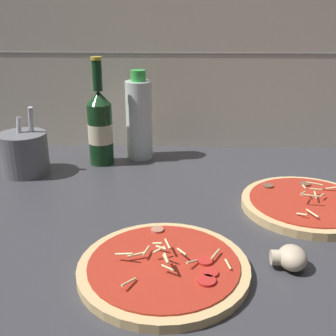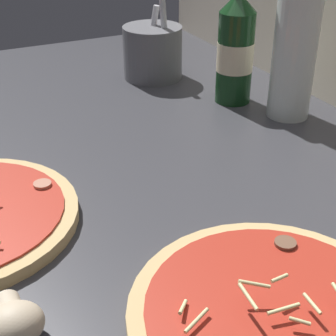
{
  "view_description": "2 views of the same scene",
  "coord_description": "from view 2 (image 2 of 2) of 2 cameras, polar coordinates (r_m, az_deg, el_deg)",
  "views": [
    {
      "loc": [
        -7.56,
        -76.82,
        42.43
      ],
      "look_at": [
        -10.29,
        6.11,
        10.38
      ],
      "focal_mm": 45.0,
      "sensor_mm": 36.0,
      "label": 1
    },
    {
      "loc": [
        45.82,
        -20.15,
        39.04
      ],
      "look_at": [
        -5.33,
        4.99,
        6.45
      ],
      "focal_mm": 55.0,
      "sensor_mm": 36.0,
      "label": 2
    }
  ],
  "objects": [
    {
      "name": "counter_slab",
      "position": [
        0.63,
        -1.96,
        -7.31
      ],
      "size": [
        160.0,
        90.0,
        2.5
      ],
      "color": "#38383D",
      "rests_on": "ground"
    },
    {
      "name": "mushroom_left",
      "position": [
        0.5,
        -16.8,
        -16.11
      ],
      "size": [
        5.79,
        5.51,
        3.86
      ],
      "color": "beige",
      "rests_on": "counter_slab"
    },
    {
      "name": "beer_bottle",
      "position": [
        0.94,
        7.51,
        13.21
      ],
      "size": [
        6.54,
        6.54,
        28.13
      ],
      "color": "#143819",
      "rests_on": "counter_slab"
    },
    {
      "name": "oil_bottle",
      "position": [
        0.89,
        13.84,
        12.3
      ],
      "size": [
        7.21,
        7.21,
        24.2
      ],
      "color": "silver",
      "rests_on": "counter_slab"
    },
    {
      "name": "pizza_far",
      "position": [
        0.51,
        11.55,
        -15.69
      ],
      "size": [
        27.27,
        27.27,
        4.75
      ],
      "color": "tan",
      "rests_on": "counter_slab"
    },
    {
      "name": "utensil_crock",
      "position": [
        1.07,
        -1.7,
        12.74
      ],
      "size": [
        11.92,
        11.92,
        16.92
      ],
      "color": "slate",
      "rests_on": "counter_slab"
    }
  ]
}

